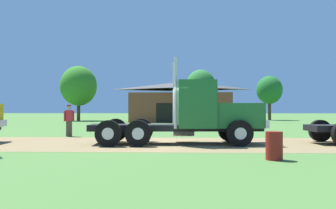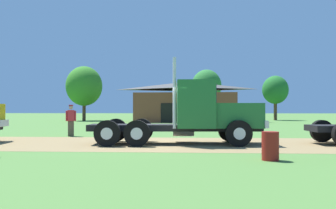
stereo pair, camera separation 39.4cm
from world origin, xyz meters
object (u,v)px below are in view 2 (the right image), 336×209
(truck_foreground_white, at_px, (197,115))
(visitor_far_side, at_px, (71,119))
(steel_barrel, at_px, (270,146))
(shed_building, at_px, (186,103))

(truck_foreground_white, distance_m, visitor_far_side, 8.18)
(steel_barrel, bearing_deg, visitor_far_side, 136.80)
(truck_foreground_white, height_order, visitor_far_side, truck_foreground_white)
(shed_building, bearing_deg, steel_barrel, -84.61)
(visitor_far_side, bearing_deg, steel_barrel, -43.20)
(steel_barrel, bearing_deg, shed_building, 95.39)
(truck_foreground_white, relative_size, steel_barrel, 8.90)
(truck_foreground_white, relative_size, shed_building, 0.63)
(truck_foreground_white, bearing_deg, steel_barrel, -66.35)
(truck_foreground_white, xyz_separation_m, visitor_far_side, (-7.19, 3.89, -0.32))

